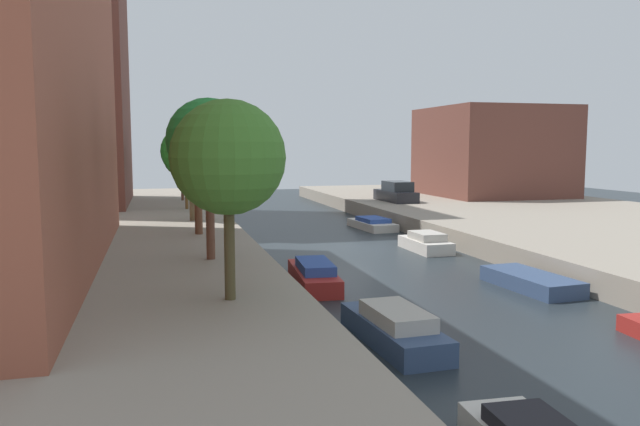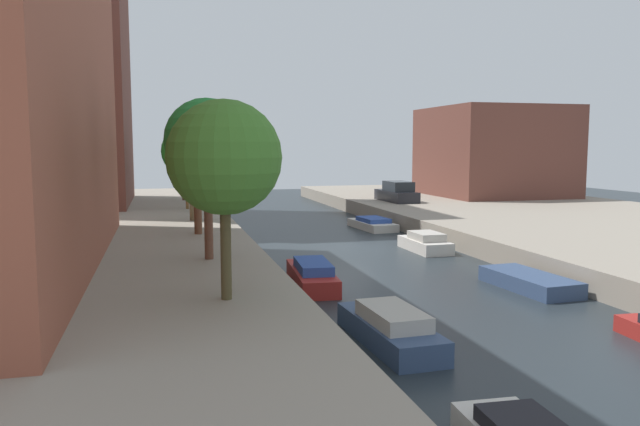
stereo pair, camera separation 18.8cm
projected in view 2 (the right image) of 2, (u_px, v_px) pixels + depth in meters
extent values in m
plane|color=#232B30|center=(344.00, 248.00, 30.82)|extent=(84.00, 84.00, 0.00)
cube|color=gray|center=(19.00, 251.00, 27.02)|extent=(20.00, 64.00, 1.00)
cube|color=gray|center=(599.00, 228.00, 34.51)|extent=(20.00, 64.00, 1.00)
cube|color=brown|center=(48.00, 5.00, 41.77)|extent=(10.00, 12.81, 27.35)
cube|color=brown|center=(494.00, 152.00, 50.95)|extent=(10.00, 10.55, 7.26)
cylinder|color=#4C4328|center=(226.00, 249.00, 16.33)|extent=(0.29, 0.29, 2.73)
sphere|color=#3F7628|center=(224.00, 157.00, 16.07)|extent=(3.05, 3.05, 3.05)
cylinder|color=brown|center=(208.00, 215.00, 22.17)|extent=(0.31, 0.31, 3.23)
sphere|color=#248535|center=(207.00, 140.00, 21.88)|extent=(3.02, 3.02, 3.02)
cylinder|color=brown|center=(198.00, 198.00, 28.51)|extent=(0.36, 0.36, 3.35)
sphere|color=#366727|center=(196.00, 141.00, 28.22)|extent=(2.79, 2.79, 2.79)
cylinder|color=brown|center=(192.00, 195.00, 33.71)|extent=(0.30, 0.30, 2.83)
sphere|color=#2D7629|center=(191.00, 154.00, 33.46)|extent=(2.37, 2.37, 2.37)
cylinder|color=brown|center=(187.00, 189.00, 40.03)|extent=(0.20, 0.20, 2.64)
sphere|color=#247F25|center=(186.00, 151.00, 39.76)|extent=(3.19, 3.19, 3.19)
cylinder|color=brown|center=(183.00, 186.00, 46.41)|extent=(0.22, 0.22, 2.24)
sphere|color=#3F7628|center=(183.00, 158.00, 46.18)|extent=(2.72, 2.72, 2.72)
cube|color=black|center=(396.00, 196.00, 45.65)|extent=(1.85, 4.68, 0.78)
cube|color=#1E2328|center=(398.00, 186.00, 45.23)|extent=(1.60, 2.59, 0.72)
cube|color=#33476B|center=(389.00, 332.00, 15.86)|extent=(1.59, 4.31, 0.61)
cube|color=#B2ADA3|center=(393.00, 316.00, 15.57)|extent=(1.29, 2.39, 0.39)
cube|color=maroon|center=(312.00, 278.00, 22.39)|extent=(1.66, 4.55, 0.62)
cube|color=#2D4C9E|center=(313.00, 266.00, 22.12)|extent=(1.31, 2.53, 0.34)
cube|color=#33476B|center=(529.00, 282.00, 21.89)|extent=(1.94, 4.02, 0.55)
cube|color=beige|center=(425.00, 245.00, 29.88)|extent=(1.52, 3.42, 0.57)
cube|color=#B2ADA3|center=(427.00, 236.00, 29.66)|extent=(1.28, 1.89, 0.37)
cube|color=beige|center=(372.00, 225.00, 37.85)|extent=(1.99, 4.33, 0.47)
cube|color=#2D4C9E|center=(373.00, 220.00, 37.63)|extent=(1.59, 2.42, 0.26)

